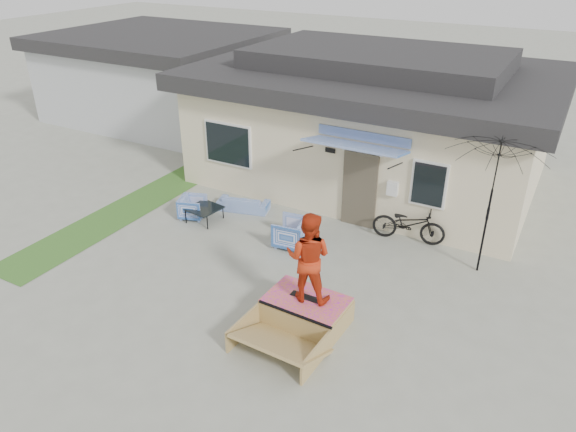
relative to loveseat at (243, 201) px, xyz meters
The scene contains 13 objects.
ground 4.35m from the loveseat, 59.05° to the right, with size 90.00×90.00×0.00m, color gray.
grass_strip 3.44m from the loveseat, 149.86° to the right, with size 1.40×8.00×0.01m, color #315F23.
house 5.09m from the loveseat, 62.39° to the left, with size 10.80×8.49×4.10m.
neighbor_house 10.49m from the loveseat, 142.79° to the left, with size 8.60×7.60×3.50m.
loveseat is the anchor object (origin of this frame).
armchair_left 1.47m from the loveseat, 132.00° to the right, with size 0.67×0.63×0.69m, color #2151A3.
armchair_right 2.46m from the loveseat, 27.18° to the right, with size 0.80×0.75×0.82m, color #2151A3.
coffee_table 1.24m from the loveseat, 117.73° to the right, with size 0.82×0.82×0.40m, color black.
bicycle 4.74m from the loveseat, ahead, with size 0.65×1.86×1.19m, color black.
patio_umbrella 6.76m from the loveseat, ahead, with size 2.27×2.10×2.20m.
skate_ramp 5.36m from the loveseat, 43.04° to the right, with size 1.62×2.16×0.54m, color #9E8048, non-canonical shape.
skateboard 5.33m from the loveseat, 42.60° to the right, with size 0.74×0.18×0.05m, color black.
skater 5.47m from the loveseat, 42.60° to the right, with size 0.93×0.72×1.90m, color #B92C10.
Camera 1 is at (5.65, -7.85, 7.02)m, focal length 33.59 mm.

